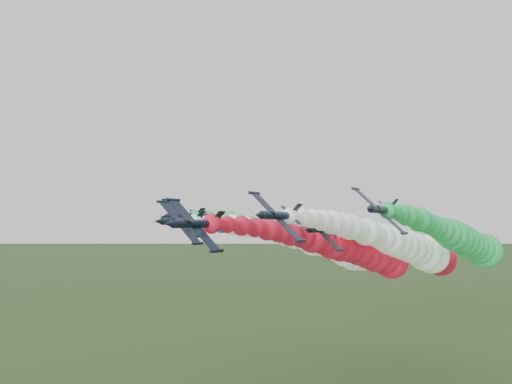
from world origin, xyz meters
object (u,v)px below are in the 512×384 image
jet_outer_left (319,242)px  jet_trail (416,251)px  jet_inner_left (329,247)px  jet_outer_right (463,241)px  jet_lead (355,251)px  jet_inner_right (404,246)px

jet_outer_left → jet_trail: size_ratio=1.00×
jet_inner_left → jet_outer_left: jet_outer_left is taller
jet_outer_left → jet_outer_right: (39.32, 1.85, 0.99)m
jet_lead → jet_outer_left: (-18.72, 22.21, 1.07)m
jet_inner_left → jet_outer_right: size_ratio=0.99×
jet_inner_left → jet_outer_left: bearing=127.8°
jet_outer_right → jet_inner_right: bearing=-132.3°
jet_inner_right → jet_trail: 19.11m
jet_inner_right → jet_outer_right: bearing=47.7°
jet_outer_left → jet_trail: (25.96, 7.70, -2.26)m
jet_inner_left → jet_outer_right: (32.29, 10.92, 1.95)m
jet_lead → jet_inner_right: jet_inner_right is taller
jet_lead → jet_trail: bearing=76.4°
jet_lead → jet_inner_left: 17.59m
jet_outer_right → jet_trail: size_ratio=1.00×
jet_inner_left → jet_trail: 25.32m
jet_lead → jet_outer_right: 31.74m
jet_inner_left → jet_inner_right: 20.51m
jet_inner_right → jet_trail: (-1.44, 18.93, -2.18)m
jet_outer_left → jet_trail: jet_outer_left is taller
jet_lead → jet_outer_left: bearing=130.1°
jet_inner_left → jet_outer_right: jet_outer_right is taller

